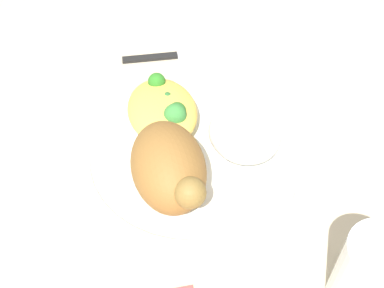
{
  "coord_description": "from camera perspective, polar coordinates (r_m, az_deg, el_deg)",
  "views": [
    {
      "loc": [
        0.37,
        -0.09,
        0.45
      ],
      "look_at": [
        0.0,
        0.0,
        0.03
      ],
      "focal_mm": 45.76,
      "sensor_mm": 36.0,
      "label": 1
    }
  ],
  "objects": [
    {
      "name": "fork",
      "position": [
        0.71,
        -1.38,
        9.25
      ],
      "size": [
        0.03,
        0.14,
        0.01
      ],
      "color": "#B2B2B7",
      "rests_on": "ground_plane"
    },
    {
      "name": "plate",
      "position": [
        0.58,
        0.0,
        -1.2
      ],
      "size": [
        0.25,
        0.25,
        0.02
      ],
      "color": "white",
      "rests_on": "ground_plane"
    },
    {
      "name": "roasted_chicken",
      "position": [
        0.51,
        -2.67,
        -2.78
      ],
      "size": [
        0.12,
        0.08,
        0.07
      ],
      "color": "olive",
      "rests_on": "plate"
    },
    {
      "name": "rice_pile",
      "position": [
        0.56,
        6.17,
        1.31
      ],
      "size": [
        0.09,
        0.08,
        0.04
      ],
      "primitive_type": "ellipsoid",
      "color": "silver",
      "rests_on": "plate"
    },
    {
      "name": "ground_plane",
      "position": [
        0.58,
        0.0,
        -1.78
      ],
      "size": [
        2.0,
        2.0,
        0.0
      ],
      "primitive_type": "plane",
      "color": "#C5B494"
    },
    {
      "name": "water_glass",
      "position": [
        0.48,
        20.24,
        -14.26
      ],
      "size": [
        0.06,
        0.06,
        0.09
      ],
      "primitive_type": "cylinder",
      "color": "silver",
      "rests_on": "ground_plane"
    },
    {
      "name": "mac_cheese_with_broccoli",
      "position": [
        0.59,
        -3.37,
        4.03
      ],
      "size": [
        0.11,
        0.08,
        0.04
      ],
      "color": "#E4B74B",
      "rests_on": "plate"
    },
    {
      "name": "knife",
      "position": [
        0.72,
        -1.84,
        10.36
      ],
      "size": [
        0.03,
        0.19,
        0.01
      ],
      "color": "black",
      "rests_on": "ground_plane"
    }
  ]
}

